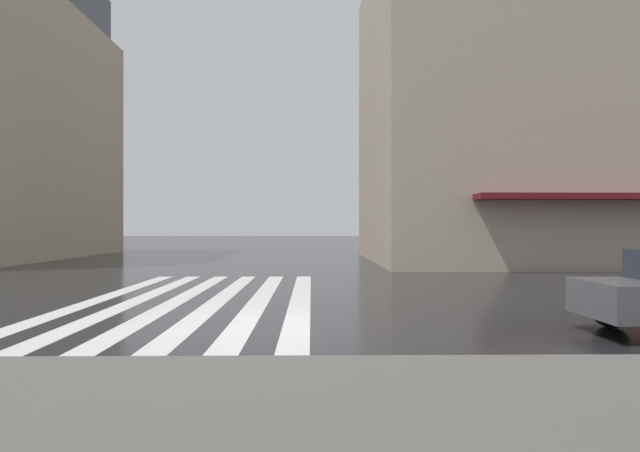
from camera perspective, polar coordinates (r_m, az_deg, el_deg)
The scene contains 3 objects.
ground_plane at distance 10.56m, azimuth -4.61°, elevation -9.93°, with size 220.00×220.00×0.00m, color black.
zebra_crossing at distance 14.76m, azimuth -11.77°, elevation -7.10°, with size 13.00×5.50×0.01m.
haussmann_block_corner at distance 34.72m, azimuth 23.71°, elevation 13.19°, with size 16.90×21.70×19.98m.
Camera 1 is at (-10.38, -0.68, 1.80)m, focal length 32.26 mm.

